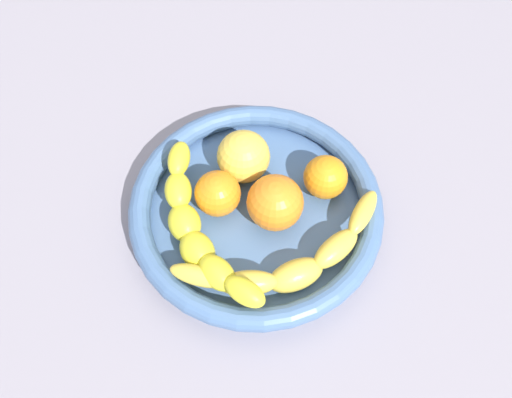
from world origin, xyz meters
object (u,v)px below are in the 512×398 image
object	(u,v)px
orange_mid_left	(325,177)
banana_draped_left	(197,231)
banana_draped_right	(291,262)
fruit_bowl	(256,210)
apple_yellow	(244,156)
orange_front	(218,194)
orange_mid_right	(275,203)

from	to	relation	value
orange_mid_left	banana_draped_left	bearing A→B (deg)	12.03
banana_draped_right	orange_mid_left	bearing A→B (deg)	-126.71
fruit_bowl	apple_yellow	bearing A→B (deg)	-90.72
banana_draped_right	orange_mid_left	distance (cm)	11.69
fruit_bowl	banana_draped_left	xyz separation A→B (cm)	(7.37, 2.39, 2.79)
fruit_bowl	banana_draped_left	size ratio (longest dim) A/B	1.30
orange_front	apple_yellow	world-z (taller)	apple_yellow
fruit_bowl	orange_front	xyz separation A→B (cm)	(4.08, -1.99, 2.38)
fruit_bowl	orange_mid_left	distance (cm)	9.13
fruit_bowl	orange_mid_right	bearing A→B (deg)	149.04
orange_front	fruit_bowl	bearing A→B (deg)	154.05
orange_front	banana_draped_right	bearing A→B (deg)	119.69
banana_draped_right	orange_mid_right	bearing A→B (deg)	-91.25
fruit_bowl	banana_draped_left	bearing A→B (deg)	17.94
banana_draped_left	banana_draped_right	world-z (taller)	banana_draped_left
banana_draped_left	orange_front	distance (cm)	5.49
orange_front	orange_mid_right	size ratio (longest dim) A/B	0.83
fruit_bowl	banana_draped_right	world-z (taller)	banana_draped_right
orange_front	apple_yellow	xyz separation A→B (cm)	(-4.16, -4.00, 0.49)
banana_draped_right	orange_front	world-z (taller)	orange_front
orange_mid_left	apple_yellow	world-z (taller)	apple_yellow
orange_front	apple_yellow	bearing A→B (deg)	-136.14
orange_mid_left	banana_draped_right	bearing A→B (deg)	53.29
fruit_bowl	orange_front	distance (cm)	5.13
banana_draped_left	apple_yellow	distance (cm)	11.20
fruit_bowl	banana_draped_left	world-z (taller)	banana_draped_left
orange_mid_right	orange_mid_left	bearing A→B (deg)	-161.98
banana_draped_right	orange_front	bearing A→B (deg)	-60.31
banana_draped_right	orange_mid_right	distance (cm)	7.21
banana_draped_right	apple_yellow	world-z (taller)	apple_yellow
orange_mid_right	orange_front	bearing A→B (deg)	-27.62
orange_front	banana_draped_left	bearing A→B (deg)	53.08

